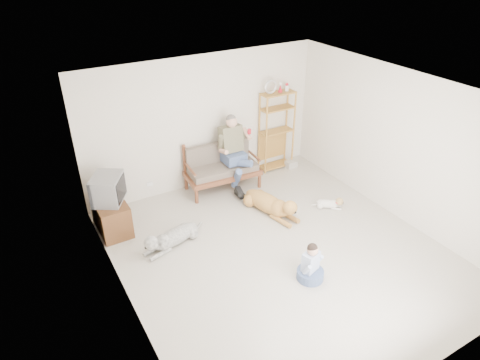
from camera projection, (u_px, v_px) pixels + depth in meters
floor at (280, 252)px, 7.14m from camera, size 5.50×5.50×0.00m
ceiling at (289, 95)px, 5.80m from camera, size 5.50×5.50×0.00m
wall_back at (204, 122)px, 8.53m from camera, size 5.00×0.00×5.00m
wall_front at (439, 296)px, 4.41m from camera, size 5.00×0.00×5.00m
wall_left at (121, 231)px, 5.37m from camera, size 0.00×5.50×5.50m
wall_right at (399, 146)px, 7.57m from camera, size 0.00×5.50×5.50m
loveseat at (221, 166)px, 8.76m from camera, size 1.55×0.81×0.95m
man at (236, 158)px, 8.57m from camera, size 0.59×0.84×1.37m
etagere at (276, 130)px, 9.33m from camera, size 0.78×0.34×2.05m
book_stack at (291, 164)px, 9.72m from camera, size 0.25×0.19×0.16m
tv_stand at (111, 216)px, 7.53m from camera, size 0.51×0.91×0.60m
crt_tv at (108, 189)px, 7.27m from camera, size 0.70×0.73×0.48m
wall_outlet at (150, 184)px, 8.49m from camera, size 0.12×0.02×0.08m
golden_retriever at (271, 204)px, 8.05m from camera, size 0.60×1.51×0.47m
shaggy_dog at (171, 238)px, 7.20m from camera, size 1.28×0.56×0.39m
terrier at (331, 203)px, 8.24m from camera, size 0.52×0.47×0.24m
child at (311, 266)px, 6.47m from camera, size 0.41×0.41×0.65m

